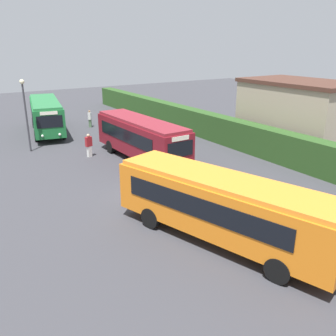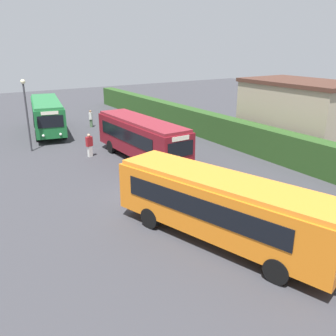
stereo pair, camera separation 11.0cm
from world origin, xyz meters
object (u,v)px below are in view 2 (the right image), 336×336
(person_center, at_px, (89,145))
(person_right, at_px, (173,139))
(bus_orange, at_px, (222,205))
(person_left, at_px, (91,118))
(bus_green, at_px, (47,114))
(lamppost, at_px, (26,107))
(bus_maroon, at_px, (141,137))

(person_center, distance_m, person_right, 6.48)
(bus_orange, xyz_separation_m, person_left, (-24.50, 3.42, -0.80))
(person_center, height_order, person_right, person_right)
(person_left, bearing_deg, person_right, -45.14)
(bus_green, height_order, lamppost, lamppost)
(bus_green, distance_m, bus_maroon, 12.86)
(person_left, xyz_separation_m, person_right, (11.73, 2.37, 0.04))
(person_left, xyz_separation_m, lamppost, (5.69, -7.21, 2.59))
(bus_orange, distance_m, lamppost, 19.27)
(person_left, relative_size, person_right, 0.96)
(bus_green, distance_m, person_center, 9.55)
(lamppost, bearing_deg, bus_orange, 11.39)
(person_left, bearing_deg, lamppost, -108.25)
(bus_green, distance_m, person_right, 13.43)
(person_left, distance_m, lamppost, 9.54)
(bus_green, xyz_separation_m, lamppost, (5.56, -2.87, 1.70))
(bus_green, xyz_separation_m, person_center, (9.49, 0.58, -0.88))
(bus_maroon, xyz_separation_m, lamppost, (-6.81, -6.39, 1.74))
(bus_maroon, bearing_deg, bus_green, -166.15)
(bus_maroon, distance_m, person_right, 3.37)
(bus_green, distance_m, lamppost, 6.48)
(bus_orange, bearing_deg, person_center, 164.54)
(bus_orange, distance_m, person_center, 14.89)
(person_center, distance_m, lamppost, 5.83)
(bus_green, relative_size, person_left, 5.76)
(bus_green, relative_size, person_right, 5.55)
(bus_maroon, xyz_separation_m, bus_orange, (12.00, -2.60, -0.05))
(person_right, bearing_deg, bus_orange, -22.92)
(lamppost, bearing_deg, bus_maroon, 43.18)
(bus_maroon, height_order, bus_orange, bus_maroon)
(bus_orange, height_order, person_left, bus_orange)
(bus_orange, height_order, person_center, bus_orange)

